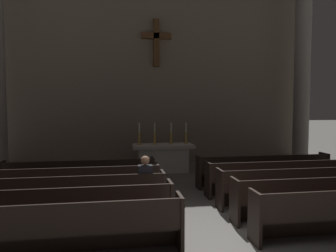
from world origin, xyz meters
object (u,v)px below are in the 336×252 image
Objects in this scene: candlestick_inner_right at (171,137)px; pew_left_row_3 at (71,196)px; pew_right_row_2 at (325,197)px; pew_left_row_1 at (56,230)px; candlestick_outer_right at (186,137)px; pew_right_row_3 at (299,186)px; pew_left_row_5 at (80,177)px; candlestick_outer_left at (139,138)px; pew_right_row_5 at (263,170)px; pew_right_row_4 at (280,177)px; column_right_third at (302,72)px; altar at (163,157)px; pew_left_row_4 at (76,185)px; pew_left_row_2 at (65,210)px; lone_worshipper at (145,183)px; candlestick_inner_left at (155,137)px.

pew_left_row_3 is at bearing -123.48° from candlestick_inner_right.
pew_left_row_1 is at bearing -169.60° from pew_right_row_2.
pew_right_row_2 is at bearing -71.60° from candlestick_outer_right.
pew_right_row_3 is at bearing 0.00° from pew_left_row_3.
candlestick_outer_left reaches higher than pew_left_row_5.
candlestick_inner_right is at bearing 133.14° from pew_right_row_5.
candlestick_outer_right is at bearing 0.00° from candlestick_outer_left.
column_right_third reaches higher than pew_right_row_4.
candlestick_outer_left is at bearing -180.00° from altar.
column_right_third is at bearing 26.34° from pew_left_row_4.
pew_left_row_3 is 5.25× the size of candlestick_outer_left.
pew_left_row_2 is 5.25× the size of candlestick_outer_right.
pew_right_row_3 is at bearing -67.93° from candlestick_outer_right.
pew_right_row_4 is at bearing -52.74° from altar.
candlestick_outer_right reaches higher than pew_left_row_2.
pew_left_row_3 and pew_right_row_3 have the same top height.
candlestick_outer_right is (-1.82, 4.49, 0.79)m from pew_right_row_3.
candlestick_inner_right is 0.59× the size of lone_worshipper.
candlestick_inner_left and candlestick_inner_right have the same top height.
candlestick_outer_right is at bearing 57.24° from pew_left_row_2.
pew_right_row_2 is at bearing 0.00° from pew_left_row_2.
pew_left_row_1 is 1.00× the size of pew_left_row_3.
candlestick_outer_left is (-3.52, 4.49, 0.79)m from pew_right_row_3.
pew_right_row_4 is at bearing 0.00° from pew_left_row_4.
candlestick_outer_right reaches higher than altar.
altar is 2.84× the size of candlestick_outer_right.
pew_right_row_2 is at bearing -63.98° from altar.
column_right_third is 5.77× the size of lone_worshipper.
pew_left_row_1 is 5.25× the size of candlestick_inner_left.
candlestick_inner_right is (2.97, 3.51, 0.79)m from pew_left_row_4.
pew_right_row_4 is 5.25× the size of candlestick_inner_left.
column_right_third is at bearing 20.74° from pew_left_row_5.
altar reaches higher than pew_left_row_2.
column_right_third is 9.84× the size of candlestick_inner_right.
pew_left_row_2 is 1.91m from lone_worshipper.
pew_right_row_5 is (5.34, 2.94, 0.00)m from pew_left_row_2.
pew_right_row_4 and pew_right_row_5 have the same top height.
pew_right_row_4 is at bearing -62.59° from candlestick_outer_right.
pew_right_row_4 is (5.34, -0.98, 0.00)m from pew_left_row_5.
pew_right_row_5 is 0.53× the size of column_right_third.
pew_right_row_3 is (5.34, 0.98, 0.00)m from pew_left_row_2.
candlestick_outer_right is (3.52, 6.45, 0.79)m from pew_left_row_1.
pew_right_row_2 is 6.28m from candlestick_inner_left.
candlestick_inner_left reaches higher than pew_left_row_4.
pew_left_row_4 is 4.67m from candlestick_inner_right.
candlestick_outer_left reaches higher than pew_right_row_3.
column_right_third is (3.09, 3.19, 3.25)m from pew_right_row_5.
pew_left_row_3 is 5.25× the size of candlestick_inner_right.
candlestick_outer_left is 1.15m from candlestick_inner_right.
pew_left_row_2 and pew_left_row_3 have the same top height.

